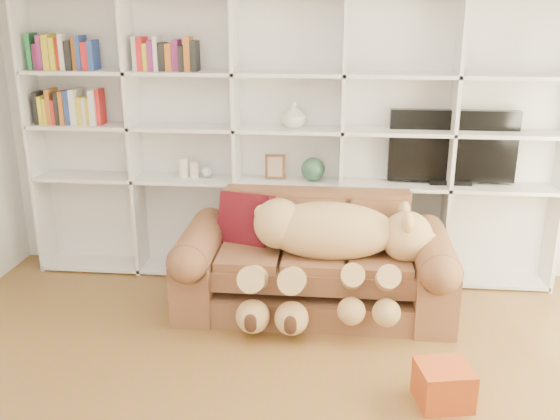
# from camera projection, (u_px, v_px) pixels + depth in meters

# --- Properties ---
(wall_back) EXTENTS (5.00, 0.02, 2.70)m
(wall_back) POSITION_uv_depth(u_px,v_px,m) (291.00, 119.00, 5.30)
(wall_back) COLOR white
(wall_back) RESTS_ON floor
(bookshelf) EXTENTS (4.43, 0.35, 2.40)m
(bookshelf) POSITION_uv_depth(u_px,v_px,m) (261.00, 127.00, 5.21)
(bookshelf) COLOR white
(bookshelf) RESTS_ON floor
(sofa) EXTENTS (2.08, 0.90, 0.87)m
(sofa) POSITION_uv_depth(u_px,v_px,m) (314.00, 268.00, 4.84)
(sofa) COLOR brown
(sofa) RESTS_ON floor
(teddy_bear) EXTENTS (1.46, 0.83, 0.85)m
(teddy_bear) POSITION_uv_depth(u_px,v_px,m) (330.00, 245.00, 4.58)
(teddy_bear) COLOR tan
(teddy_bear) RESTS_ON sofa
(throw_pillow) EXTENTS (0.47, 0.35, 0.44)m
(throw_pillow) POSITION_uv_depth(u_px,v_px,m) (246.00, 220.00, 4.93)
(throw_pillow) COLOR #500D19
(throw_pillow) RESTS_ON sofa
(gift_box) EXTENTS (0.36, 0.35, 0.25)m
(gift_box) POSITION_uv_depth(u_px,v_px,m) (443.00, 385.00, 3.72)
(gift_box) COLOR #B24517
(gift_box) RESTS_ON floor
(tv) EXTENTS (1.03, 0.18, 0.61)m
(tv) POSITION_uv_depth(u_px,v_px,m) (452.00, 148.00, 5.10)
(tv) COLOR black
(tv) RESTS_ON bookshelf
(picture_frame) EXTENTS (0.17, 0.04, 0.21)m
(picture_frame) POSITION_uv_depth(u_px,v_px,m) (275.00, 167.00, 5.25)
(picture_frame) COLOR #53311C
(picture_frame) RESTS_ON bookshelf
(green_vase) EXTENTS (0.20, 0.20, 0.20)m
(green_vase) POSITION_uv_depth(u_px,v_px,m) (313.00, 169.00, 5.22)
(green_vase) COLOR #2B543A
(green_vase) RESTS_ON bookshelf
(figurine_tall) EXTENTS (0.10, 0.10, 0.17)m
(figurine_tall) POSITION_uv_depth(u_px,v_px,m) (183.00, 168.00, 5.33)
(figurine_tall) COLOR white
(figurine_tall) RESTS_ON bookshelf
(figurine_short) EXTENTS (0.10, 0.10, 0.13)m
(figurine_short) POSITION_uv_depth(u_px,v_px,m) (194.00, 170.00, 5.33)
(figurine_short) COLOR white
(figurine_short) RESTS_ON bookshelf
(snow_globe) EXTENTS (0.10, 0.10, 0.10)m
(snow_globe) POSITION_uv_depth(u_px,v_px,m) (207.00, 172.00, 5.32)
(snow_globe) COLOR silver
(snow_globe) RESTS_ON bookshelf
(shelf_vase) EXTENTS (0.21, 0.21, 0.21)m
(shelf_vase) POSITION_uv_depth(u_px,v_px,m) (294.00, 115.00, 5.09)
(shelf_vase) COLOR beige
(shelf_vase) RESTS_ON bookshelf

